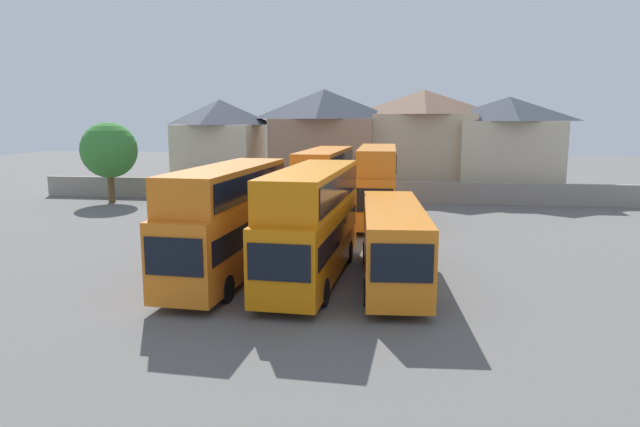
# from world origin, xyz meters

# --- Properties ---
(ground) EXTENTS (140.00, 140.00, 0.00)m
(ground) POSITION_xyz_m (0.00, 18.00, 0.00)
(ground) COLOR #605E5B
(depot_boundary_wall) EXTENTS (56.00, 0.50, 1.80)m
(depot_boundary_wall) POSITION_xyz_m (0.00, 24.14, 0.90)
(depot_boundary_wall) COLOR gray
(depot_boundary_wall) RESTS_ON ground
(bus_1) EXTENTS (3.16, 10.90, 5.01)m
(bus_1) POSITION_xyz_m (-3.76, 0.16, 2.82)
(bus_1) COLOR orange
(bus_1) RESTS_ON ground
(bus_2) EXTENTS (3.16, 11.11, 4.95)m
(bus_2) POSITION_xyz_m (0.00, 0.33, 2.79)
(bus_2) COLOR orange
(bus_2) RESTS_ON ground
(bus_3) EXTENTS (3.14, 10.49, 3.38)m
(bus_3) POSITION_xyz_m (3.57, 0.21, 1.93)
(bus_3) COLOR orange
(bus_3) RESTS_ON ground
(bus_4) EXTENTS (3.02, 10.77, 4.98)m
(bus_4) POSITION_xyz_m (-1.24, 14.06, 2.80)
(bus_4) COLOR orange
(bus_4) RESTS_ON ground
(bus_5) EXTENTS (2.67, 10.35, 5.16)m
(bus_5) POSITION_xyz_m (2.30, 14.58, 2.90)
(bus_5) COLOR orange
(bus_5) RESTS_ON ground
(house_terrace_left) EXTENTS (7.64, 8.39, 8.80)m
(house_terrace_left) POSITION_xyz_m (-13.45, 29.81, 4.48)
(house_terrace_left) COLOR beige
(house_terrace_left) RESTS_ON ground
(house_terrace_centre) EXTENTS (9.76, 7.68, 9.69)m
(house_terrace_centre) POSITION_xyz_m (-3.31, 29.68, 4.94)
(house_terrace_centre) COLOR #9E7A60
(house_terrace_centre) RESTS_ON ground
(house_terrace_right) EXTENTS (9.70, 7.23, 9.64)m
(house_terrace_right) POSITION_xyz_m (5.94, 30.87, 4.91)
(house_terrace_right) COLOR #C6B293
(house_terrace_right) RESTS_ON ground
(house_terrace_far_right) EXTENTS (9.22, 7.05, 8.95)m
(house_terrace_far_right) POSITION_xyz_m (13.44, 29.87, 4.55)
(house_terrace_far_right) COLOR beige
(house_terrace_far_right) RESTS_ON ground
(tree_left_of_lot) EXTENTS (4.66, 4.66, 6.73)m
(tree_left_of_lot) POSITION_xyz_m (-20.38, 21.14, 4.38)
(tree_left_of_lot) COLOR brown
(tree_left_of_lot) RESTS_ON ground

